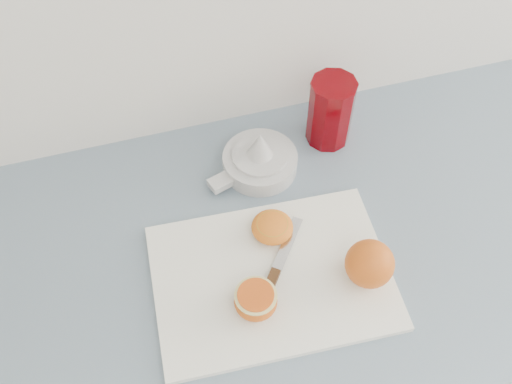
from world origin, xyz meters
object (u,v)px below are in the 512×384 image
half_orange (256,300)px  red_tumbler (330,113)px  cutting_board (272,277)px  citrus_juicer (259,160)px  counter (311,330)px

half_orange → red_tumbler: bearing=53.0°
cutting_board → citrus_juicer: 0.23m
counter → cutting_board: (-0.13, -0.06, 0.45)m
half_orange → citrus_juicer: bearing=72.6°
cutting_board → citrus_juicer: citrus_juicer is taller
counter → half_orange: size_ratio=34.35×
half_orange → red_tumbler: (0.23, 0.31, 0.03)m
half_orange → citrus_juicer: size_ratio=0.39×
half_orange → red_tumbler: size_ratio=0.48×
red_tumbler → cutting_board: bearing=-126.1°
cutting_board → red_tumbler: red_tumbler is taller
counter → red_tumbler: 0.55m
cutting_board → red_tumbler: size_ratio=2.72×
counter → red_tumbler: (0.07, 0.20, 0.51)m
half_orange → counter: bearing=33.3°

